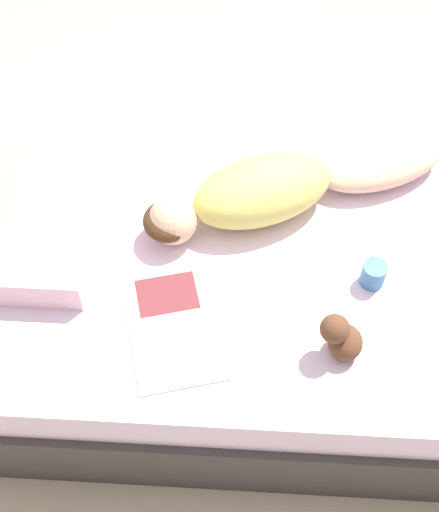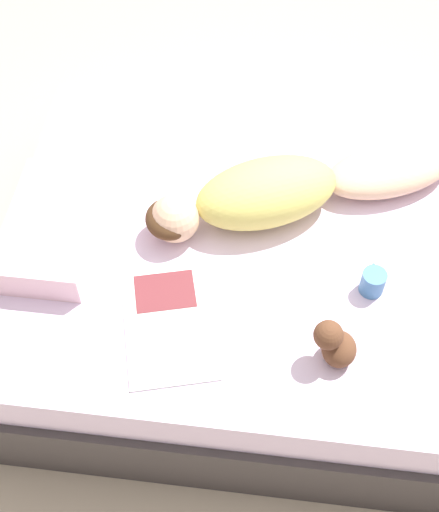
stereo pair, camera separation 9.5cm
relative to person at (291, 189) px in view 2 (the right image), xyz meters
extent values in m
plane|color=#B7A88E|center=(-0.18, 0.04, -0.63)|extent=(12.00, 12.00, 0.00)
cube|color=#383333|center=(-0.18, 0.04, -0.46)|extent=(1.60, 2.14, 0.35)
cube|color=silver|center=(-0.18, 0.04, -0.19)|extent=(1.54, 2.08, 0.18)
ellipsoid|color=#DBB28E|center=(0.17, -0.39, -0.03)|extent=(0.46, 0.60, 0.14)
ellipsoid|color=#D1C660|center=(-0.04, 0.09, 0.02)|extent=(0.50, 0.63, 0.23)
ellipsoid|color=#472D19|center=(-0.20, 0.44, 0.00)|extent=(0.25, 0.24, 0.10)
sphere|color=#DBB28E|center=(-0.19, 0.42, -0.01)|extent=(0.19, 0.19, 0.19)
cube|color=white|center=(-0.70, 0.35, -0.10)|extent=(0.32, 0.36, 0.01)
cube|color=white|center=(-0.46, 0.42, -0.10)|extent=(0.32, 0.36, 0.01)
cube|color=maroon|center=(-0.46, 0.42, -0.09)|extent=(0.21, 0.25, 0.00)
cylinder|color=teal|center=(-0.36, -0.32, -0.05)|extent=(0.09, 0.09, 0.10)
cylinder|color=black|center=(-0.36, -0.32, -0.01)|extent=(0.08, 0.08, 0.01)
torus|color=teal|center=(-0.31, -0.32, -0.05)|extent=(0.06, 0.01, 0.06)
ellipsoid|color=brown|center=(-0.65, -0.21, -0.04)|extent=(0.13, 0.12, 0.11)
sphere|color=brown|center=(-0.65, -0.16, 0.04)|extent=(0.10, 0.10, 0.10)
cube|color=beige|center=(-0.27, 0.87, -0.03)|extent=(0.55, 0.32, 0.13)
camera|label=1|loc=(-1.83, 0.15, 2.08)|focal=50.00mm
camera|label=2|loc=(-1.82, 0.06, 2.08)|focal=50.00mm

